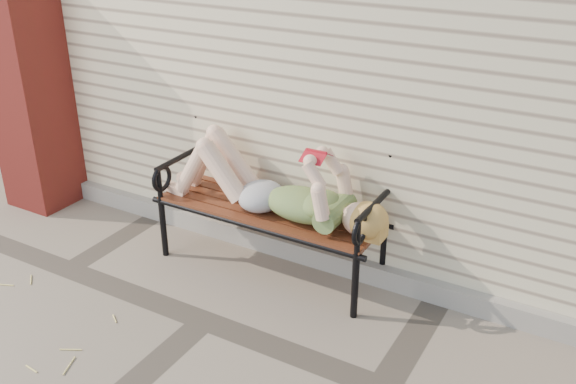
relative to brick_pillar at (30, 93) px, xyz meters
The scene contains 6 objects.
ground 2.62m from the brick_pillar, 18.06° to the right, with size 80.00×80.00×0.00m, color #786B5C.
house_wall 3.26m from the brick_pillar, 44.37° to the left, with size 8.00×4.00×3.00m, color beige.
foundation_strip 2.49m from the brick_pillar, ahead, with size 8.00×0.10×0.15m, color gray.
brick_pillar is the anchor object (origin of this frame).
garden_bench 2.36m from the brick_pillar, ahead, with size 1.80×0.72×1.16m.
reading_woman 2.37m from the brick_pillar, ahead, with size 1.70×0.39×0.53m.
Camera 1 is at (2.17, -2.69, 2.56)m, focal length 40.00 mm.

